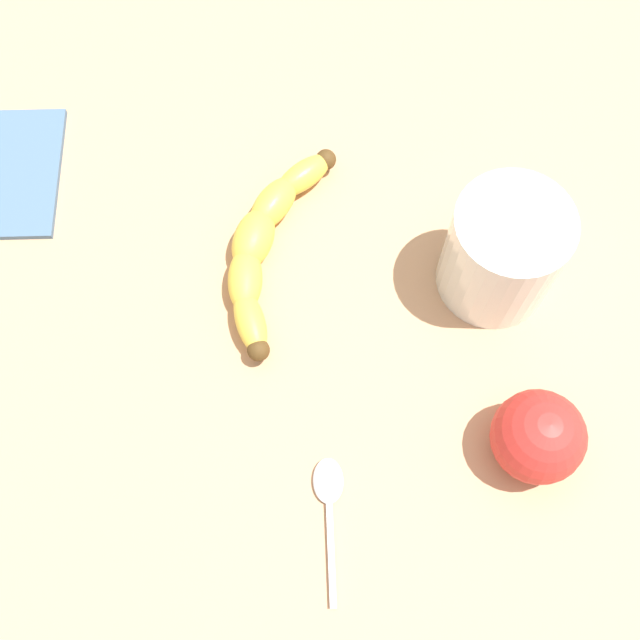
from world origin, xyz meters
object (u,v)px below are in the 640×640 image
(smoothie_glass, at_px, (502,254))
(teaspoon, at_px, (329,490))
(apple_fruit, at_px, (538,437))
(banana, at_px, (265,242))

(smoothie_glass, xyz_separation_m, teaspoon, (0.21, 0.11, -0.04))
(smoothie_glass, height_order, apple_fruit, smoothie_glass)
(smoothie_glass, height_order, teaspoon, smoothie_glass)
(banana, xyz_separation_m, smoothie_glass, (-0.17, 0.11, 0.03))
(apple_fruit, relative_size, teaspoon, 0.67)
(banana, xyz_separation_m, teaspoon, (0.04, 0.21, -0.01))
(smoothie_glass, bearing_deg, teaspoon, 27.13)
(apple_fruit, xyz_separation_m, teaspoon, (0.16, -0.04, -0.03))
(apple_fruit, distance_m, teaspoon, 0.17)
(apple_fruit, height_order, teaspoon, apple_fruit)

